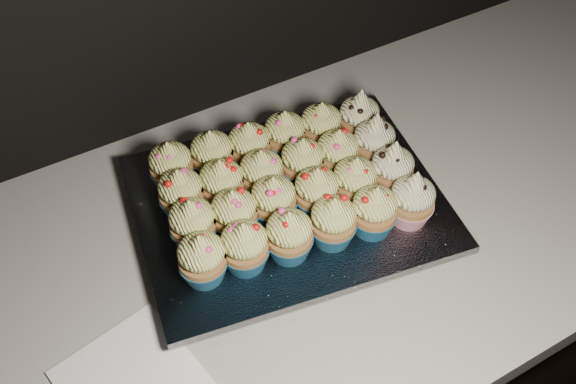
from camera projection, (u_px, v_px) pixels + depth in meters
name	position (u px, v px, depth m)	size (l,w,h in m)	color
cabinet	(277.00, 383.00, 1.27)	(2.40, 0.60, 0.86)	black
worktop	(274.00, 247.00, 0.93)	(2.44, 0.64, 0.04)	beige
napkin	(131.00, 379.00, 0.77)	(0.15, 0.15, 0.00)	white
baking_tray	(288.00, 210.00, 0.93)	(0.40, 0.30, 0.02)	black
foil_lining	(288.00, 202.00, 0.92)	(0.43, 0.33, 0.01)	silver
cupcake_0	(202.00, 259.00, 0.80)	(0.06, 0.06, 0.08)	#1B5B7F
cupcake_1	(245.00, 246.00, 0.81)	(0.06, 0.06, 0.08)	#1B5B7F
cupcake_2	(289.00, 235.00, 0.83)	(0.06, 0.06, 0.08)	#1B5B7F
cupcake_3	(333.00, 221.00, 0.84)	(0.06, 0.06, 0.08)	#1B5B7F
cupcake_4	(374.00, 211.00, 0.85)	(0.06, 0.06, 0.08)	#1B5B7F
cupcake_5	(412.00, 199.00, 0.86)	(0.06, 0.06, 0.10)	#B0182B
cupcake_6	(193.00, 224.00, 0.84)	(0.06, 0.06, 0.08)	#1B5B7F
cupcake_7	(234.00, 214.00, 0.85)	(0.06, 0.06, 0.08)	#1B5B7F
cupcake_8	(274.00, 201.00, 0.87)	(0.06, 0.06, 0.08)	#1B5B7F
cupcake_9	(316.00, 192.00, 0.88)	(0.06, 0.06, 0.08)	#1B5B7F
cupcake_10	(354.00, 182.00, 0.89)	(0.06, 0.06, 0.08)	#1B5B7F
cupcake_11	(392.00, 169.00, 0.90)	(0.06, 0.06, 0.10)	#B0182B
cupcake_12	(181.00, 193.00, 0.87)	(0.06, 0.06, 0.08)	#1B5B7F
cupcake_13	(222.00, 184.00, 0.89)	(0.06, 0.06, 0.08)	#1B5B7F
cupcake_14	(262.00, 174.00, 0.90)	(0.06, 0.06, 0.08)	#1B5B7F
cupcake_15	(302.00, 162.00, 0.91)	(0.06, 0.06, 0.08)	#1B5B7F
cupcake_16	(337.00, 153.00, 0.92)	(0.06, 0.06, 0.08)	#1B5B7F
cupcake_17	(374.00, 142.00, 0.94)	(0.06, 0.06, 0.10)	#B0182B
cupcake_18	(171.00, 166.00, 0.91)	(0.06, 0.06, 0.08)	#1B5B7F
cupcake_19	(212.00, 155.00, 0.92)	(0.06, 0.06, 0.08)	#1B5B7F
cupcake_20	(249.00, 146.00, 0.93)	(0.06, 0.06, 0.08)	#1B5B7F
cupcake_21	(285.00, 135.00, 0.95)	(0.06, 0.06, 0.08)	#1B5B7F
cupcake_22	(321.00, 126.00, 0.96)	(0.06, 0.06, 0.08)	#1B5B7F
cupcake_23	(359.00, 118.00, 0.97)	(0.06, 0.06, 0.10)	#B0182B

